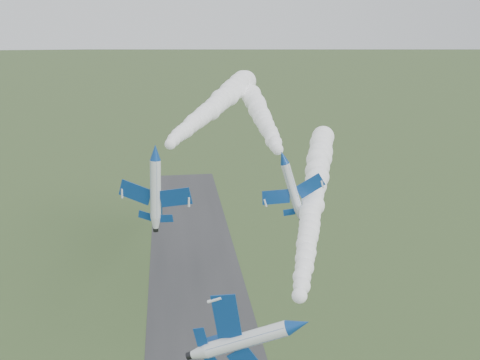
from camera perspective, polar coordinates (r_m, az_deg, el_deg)
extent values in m
cylinder|color=white|center=(57.42, 6.21, -15.11)|extent=(4.55, 9.47, 2.16)
cone|color=navy|center=(52.59, 5.99, -18.51)|extent=(2.72, 2.91, 2.16)
cone|color=white|center=(62.22, 6.38, -12.35)|extent=(2.61, 2.48, 2.16)
cylinder|color=black|center=(63.18, 6.41, -11.86)|extent=(1.23, 0.93, 1.09)
ellipsoid|color=black|center=(55.29, 6.75, -16.24)|extent=(2.23, 3.43, 1.44)
cube|color=navy|center=(56.68, 4.87, -12.03)|extent=(2.72, 3.10, 4.72)
cube|color=navy|center=(59.86, 7.26, -17.22)|extent=(2.72, 3.10, 4.72)
cube|color=navy|center=(60.58, 5.75, -11.45)|extent=(1.24, 1.42, 2.07)
cube|color=navy|center=(62.19, 6.95, -14.13)|extent=(1.24, 1.42, 2.07)
cube|color=navy|center=(60.86, 7.63, -12.54)|extent=(2.67, 2.30, 1.05)
cylinder|color=white|center=(79.28, -9.03, 2.92)|extent=(4.86, 9.00, 1.68)
cone|color=navy|center=(74.25, -10.69, 1.85)|extent=(2.43, 2.81, 1.68)
cone|color=white|center=(84.20, -7.61, 3.83)|extent=(2.27, 2.41, 1.68)
cylinder|color=black|center=(85.17, -7.35, 4.00)|extent=(1.03, 0.91, 0.85)
ellipsoid|color=black|center=(77.06, -9.68, 2.93)|extent=(2.17, 3.29, 1.12)
cube|color=navy|center=(81.32, -10.90, 3.17)|extent=(5.54, 4.20, 0.37)
cube|color=navy|center=(78.97, -6.62, 2.74)|extent=(5.54, 4.20, 0.37)
cube|color=navy|center=(83.94, -8.94, 3.79)|extent=(2.43, 1.88, 0.20)
cube|color=navy|center=(82.74, -6.73, 3.57)|extent=(2.43, 1.88, 0.20)
cube|color=navy|center=(82.75, -7.91, 4.58)|extent=(0.84, 1.68, 2.36)
cylinder|color=white|center=(80.46, 4.63, 2.40)|extent=(2.01, 7.79, 1.73)
cone|color=navy|center=(75.84, 5.27, 1.44)|extent=(1.80, 2.09, 1.73)
cone|color=white|center=(84.93, 4.08, 3.21)|extent=(1.79, 1.72, 1.73)
cylinder|color=black|center=(85.81, 3.98, 3.36)|extent=(0.89, 0.58, 0.87)
ellipsoid|color=black|center=(78.41, 4.78, 2.37)|extent=(1.25, 2.69, 1.15)
cube|color=navy|center=(81.00, 2.71, 1.84)|extent=(4.16, 2.36, 1.37)
cube|color=navy|center=(81.49, 6.41, 3.03)|extent=(4.16, 2.36, 1.37)
cube|color=navy|center=(84.03, 3.22, 2.77)|extent=(1.82, 1.08, 0.63)
cube|color=navy|center=(84.28, 5.12, 3.38)|extent=(1.82, 1.08, 0.63)
cube|color=navy|center=(83.60, 3.97, 3.79)|extent=(0.76, 1.50, 1.97)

